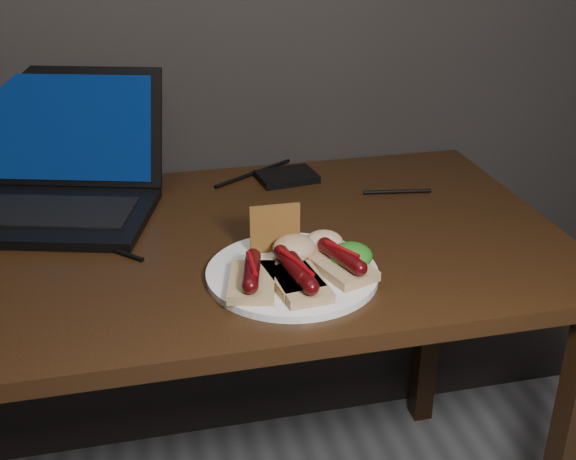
# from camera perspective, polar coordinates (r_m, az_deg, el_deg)

# --- Properties ---
(desk) EXTENTS (1.40, 0.70, 0.75)m
(desk) POSITION_cam_1_polar(r_m,az_deg,el_deg) (1.33, -8.74, -4.49)
(desk) COLOR #331D0C
(desk) RESTS_ON ground
(laptop) EXTENTS (0.49, 0.44, 0.25)m
(laptop) POSITION_cam_1_polar(r_m,az_deg,el_deg) (1.47, -18.44, 3.64)
(laptop) COLOR black
(laptop) RESTS_ON desk
(hard_drive) EXTENTS (0.13, 0.10, 0.02)m
(hard_drive) POSITION_cam_1_polar(r_m,az_deg,el_deg) (1.55, -0.10, 4.24)
(hard_drive) COLOR black
(hard_drive) RESTS_ON desk
(desk_cables) EXTENTS (1.05, 0.42, 0.01)m
(desk_cables) POSITION_cam_1_polar(r_m,az_deg,el_deg) (1.42, -10.03, 1.68)
(desk_cables) COLOR black
(desk_cables) RESTS_ON desk
(plate) EXTENTS (0.33, 0.33, 0.01)m
(plate) POSITION_cam_1_polar(r_m,az_deg,el_deg) (1.17, 0.33, -3.46)
(plate) COLOR white
(plate) RESTS_ON desk
(bread_sausage_left) EXTENTS (0.09, 0.13, 0.04)m
(bread_sausage_left) POSITION_cam_1_polar(r_m,az_deg,el_deg) (1.11, -2.87, -3.74)
(bread_sausage_left) COLOR tan
(bread_sausage_left) RESTS_ON plate
(bread_sausage_center) EXTENTS (0.09, 0.12, 0.04)m
(bread_sausage_center) POSITION_cam_1_polar(r_m,az_deg,el_deg) (1.12, 0.29, -3.33)
(bread_sausage_center) COLOR tan
(bread_sausage_center) RESTS_ON plate
(bread_sausage_right) EXTENTS (0.10, 0.13, 0.04)m
(bread_sausage_right) POSITION_cam_1_polar(r_m,az_deg,el_deg) (1.15, 4.25, -2.58)
(bread_sausage_right) COLOR tan
(bread_sausage_right) RESTS_ON plate
(bread_sausage_extra) EXTENTS (0.08, 0.12, 0.04)m
(bread_sausage_extra) POSITION_cam_1_polar(r_m,az_deg,el_deg) (1.10, 1.01, -3.90)
(bread_sausage_extra) COLOR tan
(bread_sausage_extra) RESTS_ON plate
(crispbread) EXTENTS (0.09, 0.01, 0.08)m
(crispbread) POSITION_cam_1_polar(r_m,az_deg,el_deg) (1.20, -1.04, 0.13)
(crispbread) COLOR #945928
(crispbread) RESTS_ON plate
(salad_greens) EXTENTS (0.07, 0.07, 0.04)m
(salad_greens) POSITION_cam_1_polar(r_m,az_deg,el_deg) (1.17, 5.01, -2.03)
(salad_greens) COLOR #216213
(salad_greens) RESTS_ON plate
(salsa_mound) EXTENTS (0.07, 0.07, 0.04)m
(salsa_mound) POSITION_cam_1_polar(r_m,az_deg,el_deg) (1.19, 0.51, -1.42)
(salsa_mound) COLOR maroon
(salsa_mound) RESTS_ON plate
(coleslaw_mound) EXTENTS (0.06, 0.06, 0.04)m
(coleslaw_mound) POSITION_cam_1_polar(r_m,az_deg,el_deg) (1.22, 2.87, -0.95)
(coleslaw_mound) COLOR beige
(coleslaw_mound) RESTS_ON plate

